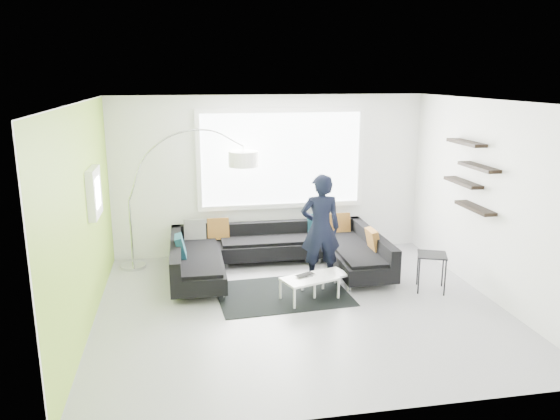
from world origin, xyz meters
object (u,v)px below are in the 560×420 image
object	(u,v)px
sectional_sofa	(277,255)
arc_lamp	(129,201)
side_table	(431,272)
coffee_table	(318,285)
laptop	(307,276)
person	(320,228)

from	to	relation	value
sectional_sofa	arc_lamp	size ratio (longest dim) A/B	1.47
sectional_sofa	side_table	size ratio (longest dim) A/B	5.98
coffee_table	laptop	distance (m)	0.26
arc_lamp	laptop	xyz separation A→B (m)	(2.55, -1.77, -0.81)
coffee_table	side_table	bearing A→B (deg)	-22.34
coffee_table	arc_lamp	bearing A→B (deg)	129.63
person	laptop	size ratio (longest dim) A/B	4.88
sectional_sofa	arc_lamp	xyz separation A→B (m)	(-2.32, 0.72, 0.83)
arc_lamp	laptop	world-z (taller)	arc_lamp
person	arc_lamp	bearing A→B (deg)	-17.63
person	laptop	xyz separation A→B (m)	(-0.36, -0.65, -0.51)
laptop	side_table	bearing A→B (deg)	-28.47
side_table	person	world-z (taller)	person
sectional_sofa	arc_lamp	distance (m)	2.56
coffee_table	person	distance (m)	0.91
sectional_sofa	coffee_table	xyz separation A→B (m)	(0.42, -0.98, -0.16)
coffee_table	person	size ratio (longest dim) A/B	0.59
sectional_sofa	person	world-z (taller)	person
coffee_table	side_table	xyz separation A→B (m)	(1.70, -0.11, 0.12)
person	laptop	world-z (taller)	person
coffee_table	sectional_sofa	bearing A→B (deg)	94.64
sectional_sofa	person	distance (m)	0.90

